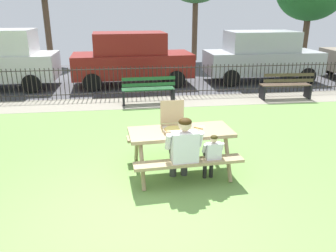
{
  "coord_description": "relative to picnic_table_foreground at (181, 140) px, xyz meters",
  "views": [
    {
      "loc": [
        -0.05,
        -4.05,
        2.8
      ],
      "look_at": [
        0.73,
        1.77,
        0.75
      ],
      "focal_mm": 36.37,
      "sensor_mm": 36.0,
      "label": 1
    }
  ],
  "objects": [
    {
      "name": "park_bench_center",
      "position": [
        -0.21,
        4.61,
        -0.18
      ],
      "size": [
        1.62,
        0.53,
        0.85
      ],
      "color": "#245A2F",
      "rests_on": "ground"
    },
    {
      "name": "child_at_table",
      "position": [
        0.44,
        -0.5,
        -0.07
      ],
      "size": [
        0.36,
        0.35,
        0.87
      ],
      "color": "black",
      "rests_on": "ground"
    },
    {
      "name": "ground",
      "position": [
        -0.91,
        0.0,
        -0.61
      ],
      "size": [
        28.0,
        10.89,
        0.02
      ],
      "primitive_type": "cube",
      "color": "#6B964A"
    },
    {
      "name": "park_bench_right",
      "position": [
        4.21,
        4.61,
        -0.18
      ],
      "size": [
        1.62,
        0.53,
        0.85
      ],
      "color": "brown",
      "rests_on": "ground"
    },
    {
      "name": "parked_car_right",
      "position": [
        4.47,
        7.39,
        0.41
      ],
      "size": [
        4.41,
        1.92,
        1.94
      ],
      "color": "#B0B2B9",
      "rests_on": "ground"
    },
    {
      "name": "pizza_box_open",
      "position": [
        -0.11,
        0.1,
        0.26
      ],
      "size": [
        0.44,
        0.46,
        0.48
      ],
      "color": "tan",
      "rests_on": "picnic_table_foreground"
    },
    {
      "name": "parked_car_center",
      "position": [
        -0.6,
        7.39,
        0.41
      ],
      "size": [
        4.48,
        2.08,
        1.94
      ],
      "color": "maroon",
      "rests_on": "ground"
    },
    {
      "name": "adult_at_table",
      "position": [
        -0.04,
        -0.5,
        0.06
      ],
      "size": [
        0.62,
        0.61,
        1.19
      ],
      "color": "#3E3E3E",
      "rests_on": "ground"
    },
    {
      "name": "picnic_table_foreground",
      "position": [
        0.0,
        0.0,
        0.0
      ],
      "size": [
        1.89,
        1.59,
        0.79
      ],
      "color": "tan",
      "rests_on": "ground"
    },
    {
      "name": "pizza_slice_on_table",
      "position": [
        0.38,
        0.13,
        0.18
      ],
      "size": [
        0.26,
        0.27,
        0.02
      ],
      "color": "#F2E26F",
      "rests_on": "picnic_table_foreground"
    },
    {
      "name": "iron_fence_streetside",
      "position": [
        -0.91,
        5.45,
        -0.08
      ],
      "size": [
        21.12,
        0.03,
        1.02
      ],
      "color": "#2D2823",
      "rests_on": "ground"
    },
    {
      "name": "cobblestone_walkway",
      "position": [
        -0.91,
        4.75,
        -0.6
      ],
      "size": [
        28.0,
        1.4,
        0.01
      ],
      "primitive_type": "cube",
      "color": "gray"
    },
    {
      "name": "street_asphalt",
      "position": [
        -0.91,
        8.99,
        -0.6
      ],
      "size": [
        28.0,
        7.09,
        0.01
      ],
      "primitive_type": "cube",
      "color": "#424247"
    }
  ]
}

